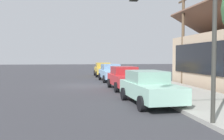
{
  "coord_description": "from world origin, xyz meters",
  "views": [
    {
      "loc": [
        20.45,
        -0.82,
        2.27
      ],
      "look_at": [
        -0.89,
        2.4,
        1.18
      ],
      "focal_mm": 41.63,
      "sensor_mm": 36.0,
      "label": 1
    }
  ],
  "objects": [
    {
      "name": "fire_hydrant_red",
      "position": [
        -2.58,
        4.2,
        0.5
      ],
      "size": [
        0.22,
        0.22,
        0.71
      ],
      "color": "red",
      "rests_on": "sidewalk_curb"
    },
    {
      "name": "ground_plane",
      "position": [
        0.0,
        0.0,
        0.0
      ],
      "size": [
        120.0,
        120.0,
        0.0
      ],
      "primitive_type": "plane",
      "color": "#38383D"
    },
    {
      "name": "sidewalk_curb",
      "position": [
        0.0,
        5.6,
        0.08
      ],
      "size": [
        60.0,
        4.2,
        0.16
      ],
      "primitive_type": "cube",
      "color": "#A3A099",
      "rests_on": "ground"
    },
    {
      "name": "car_cherry",
      "position": [
        2.66,
        2.78,
        0.81
      ],
      "size": [
        4.4,
        2.12,
        1.59
      ],
      "rotation": [
        0.0,
        0.0,
        0.03
      ],
      "color": "red",
      "rests_on": "ground"
    },
    {
      "name": "utility_pole_wooden",
      "position": [
        0.02,
        8.2,
        3.93
      ],
      "size": [
        1.8,
        0.24,
        7.5
      ],
      "color": "brown",
      "rests_on": "ground"
    },
    {
      "name": "car_mustard",
      "position": [
        -9.95,
        2.7,
        0.81
      ],
      "size": [
        4.53,
        2.06,
        1.59
      ],
      "rotation": [
        0.0,
        0.0,
        -0.01
      ],
      "color": "gold",
      "rests_on": "ground"
    },
    {
      "name": "car_skyblue",
      "position": [
        -3.65,
        2.72,
        0.81
      ],
      "size": [
        4.68,
        2.08,
        1.59
      ],
      "rotation": [
        0.0,
        0.0,
        0.03
      ],
      "color": "#8CB7E0",
      "rests_on": "ground"
    },
    {
      "name": "car_seafoam",
      "position": [
        8.45,
        2.79,
        0.82
      ],
      "size": [
        4.77,
        2.23,
        1.59
      ],
      "rotation": [
        0.0,
        0.0,
        0.06
      ],
      "color": "#9ED1BC",
      "rests_on": "ground"
    },
    {
      "name": "traffic_light_main",
      "position": [
        12.8,
        2.54,
        3.49
      ],
      "size": [
        0.37,
        2.79,
        5.2
      ],
      "color": "#383833",
      "rests_on": "ground"
    }
  ]
}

